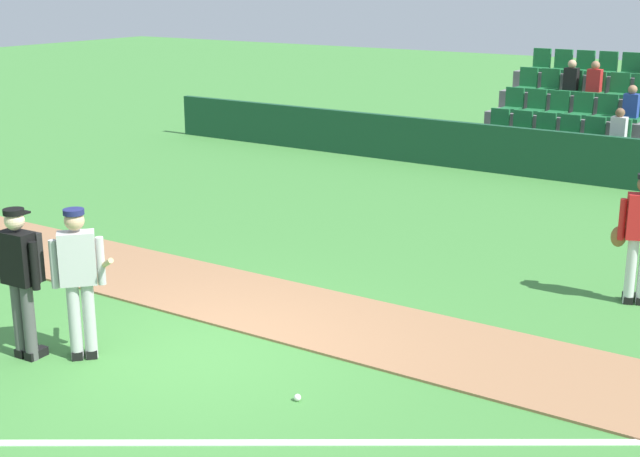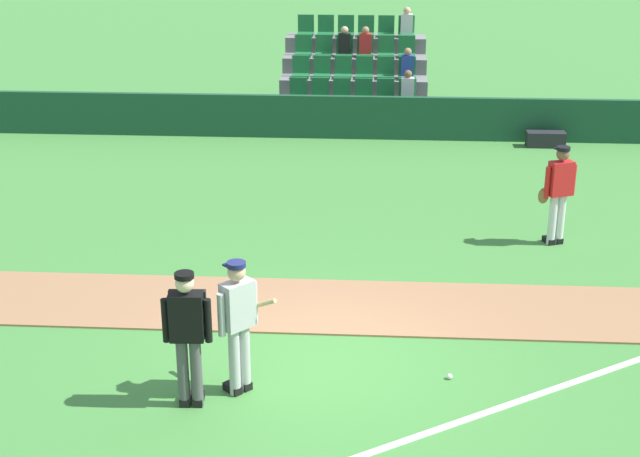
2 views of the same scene
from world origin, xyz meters
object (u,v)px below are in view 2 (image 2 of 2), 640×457
object	(u,v)px
batter_grey_jersey	(238,322)
baseball	(450,376)
umpire_home_plate	(188,331)
equipment_bag	(546,139)
runner_red_jersey	(558,192)

from	to	relation	value
batter_grey_jersey	baseball	world-z (taller)	batter_grey_jersey
umpire_home_plate	baseball	bearing A→B (deg)	14.09
umpire_home_plate	baseball	distance (m)	3.42
batter_grey_jersey	baseball	size ratio (longest dim) A/B	23.78
umpire_home_plate	equipment_bag	distance (m)	13.32
batter_grey_jersey	equipment_bag	size ratio (longest dim) A/B	1.96
runner_red_jersey	equipment_bag	world-z (taller)	runner_red_jersey
runner_red_jersey	baseball	size ratio (longest dim) A/B	23.78
umpire_home_plate	runner_red_jersey	bearing A→B (deg)	46.34
umpire_home_plate	baseball	world-z (taller)	umpire_home_plate
umpire_home_plate	equipment_bag	size ratio (longest dim) A/B	1.96
batter_grey_jersey	baseball	xyz separation A→B (m)	(2.63, 0.46, -0.93)
batter_grey_jersey	umpire_home_plate	size ratio (longest dim) A/B	1.00
runner_red_jersey	baseball	world-z (taller)	runner_red_jersey
batter_grey_jersey	umpire_home_plate	world-z (taller)	same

